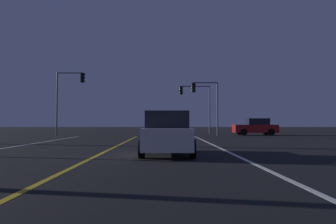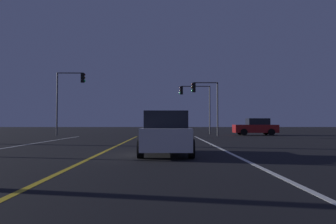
% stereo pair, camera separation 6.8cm
% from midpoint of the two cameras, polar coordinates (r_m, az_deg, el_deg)
% --- Properties ---
extents(lane_edge_right, '(0.16, 38.38, 0.01)m').
position_cam_midpoint_polar(lane_edge_right, '(11.76, 13.01, -7.94)').
color(lane_edge_right, silver).
rests_on(lane_edge_right, ground).
extents(lane_center_divider, '(0.16, 38.38, 0.01)m').
position_cam_midpoint_polar(lane_center_divider, '(11.75, -13.48, -7.94)').
color(lane_center_divider, gold).
rests_on(lane_center_divider, ground).
extents(car_lead_same_lane, '(2.02, 4.30, 1.70)m').
position_cam_midpoint_polar(car_lead_same_lane, '(13.10, -0.20, -3.77)').
color(car_lead_same_lane, black).
rests_on(car_lead_same_lane, ground).
extents(car_crossing_side, '(4.30, 2.02, 1.70)m').
position_cam_midpoint_polar(car_crossing_side, '(34.71, 14.88, -2.51)').
color(car_crossing_side, black).
rests_on(car_crossing_side, ground).
extents(traffic_light_near_right, '(2.54, 0.36, 5.08)m').
position_cam_midpoint_polar(traffic_light_near_right, '(31.39, 6.39, 2.73)').
color(traffic_light_near_right, '#4C4C51').
rests_on(traffic_light_near_right, ground).
extents(traffic_light_near_left, '(2.70, 0.36, 5.98)m').
position_cam_midpoint_polar(traffic_light_near_left, '(32.49, -16.41, 3.73)').
color(traffic_light_near_left, '#4C4C51').
rests_on(traffic_light_near_left, ground).
extents(traffic_light_far_right, '(3.44, 0.36, 5.34)m').
position_cam_midpoint_polar(traffic_light_far_right, '(36.82, 4.70, 2.40)').
color(traffic_light_far_right, '#4C4C51').
rests_on(traffic_light_far_right, ground).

